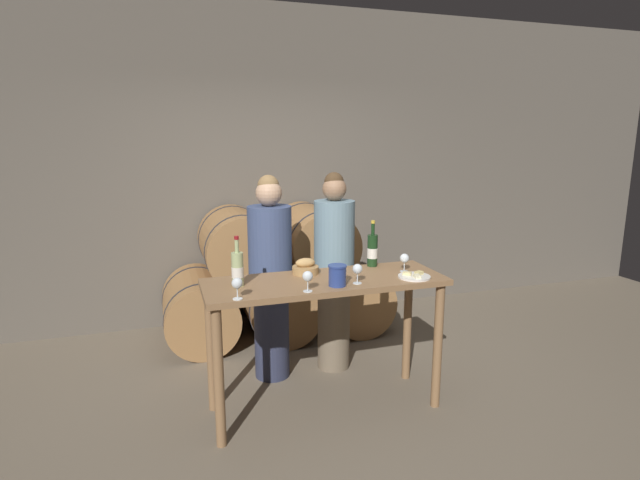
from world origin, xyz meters
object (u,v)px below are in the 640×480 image
at_px(person_left, 271,277).
at_px(blue_crock, 337,275).
at_px(wine_bottle_white, 238,269).
at_px(wine_glass_center, 357,270).
at_px(cheese_plate, 414,276).
at_px(wine_glass_right, 404,259).
at_px(wine_bottle_red, 372,250).
at_px(person_right, 334,271).
at_px(bread_basket, 305,268).
at_px(wine_glass_left, 308,277).
at_px(wine_glass_far_left, 237,284).
at_px(tasting_table, 325,301).

relative_size(person_left, blue_crock, 11.75).
xyz_separation_m(wine_bottle_white, wine_glass_center, (0.76, -0.19, -0.02)).
xyz_separation_m(cheese_plate, wine_glass_right, (0.01, 0.16, 0.08)).
distance_m(person_left, wine_bottle_white, 0.71).
distance_m(cheese_plate, wine_glass_right, 0.18).
relative_size(wine_bottle_red, blue_crock, 2.50).
relative_size(person_right, wine_bottle_white, 4.95).
bearing_deg(wine_bottle_white, blue_crock, -17.71).
relative_size(person_right, bread_basket, 8.69).
bearing_deg(wine_glass_left, wine_bottle_red, 35.30).
bearing_deg(wine_bottle_red, cheese_plate, -68.93).
bearing_deg(wine_glass_center, wine_bottle_red, 54.28).
height_order(person_left, cheese_plate, person_left).
height_order(wine_bottle_white, wine_glass_right, wine_bottle_white).
relative_size(blue_crock, bread_basket, 0.74).
bearing_deg(bread_basket, wine_glass_center, -52.74).
height_order(wine_glass_left, wine_glass_right, same).
xyz_separation_m(person_left, wine_glass_far_left, (-0.38, -0.84, 0.22)).
xyz_separation_m(blue_crock, wine_glass_far_left, (-0.66, -0.07, 0.02)).
relative_size(person_left, cheese_plate, 7.30).
distance_m(person_right, wine_glass_left, 0.98).
distance_m(wine_bottle_white, wine_glass_right, 1.19).
bearing_deg(person_right, tasting_table, -114.85).
height_order(person_left, person_right, person_right).
bearing_deg(wine_glass_right, wine_bottle_red, 124.91).
bearing_deg(bread_basket, person_left, 110.74).
relative_size(blue_crock, cheese_plate, 0.62).
relative_size(person_right, wine_glass_far_left, 12.31).
bearing_deg(wine_glass_center, bread_basket, 127.26).
distance_m(person_left, wine_glass_right, 1.06).
bearing_deg(cheese_plate, blue_crock, -178.80).
relative_size(cheese_plate, wine_glass_far_left, 1.68).
bearing_deg(cheese_plate, person_right, 112.65).
relative_size(person_left, wine_bottle_red, 4.70).
relative_size(person_right, wine_glass_right, 12.31).
bearing_deg(wine_glass_left, person_left, 93.93).
distance_m(wine_bottle_red, wine_glass_far_left, 1.18).
bearing_deg(wine_glass_far_left, person_left, 65.43).
bearing_deg(bread_basket, tasting_table, -63.72).
distance_m(tasting_table, wine_glass_left, 0.39).
bearing_deg(wine_glass_far_left, bread_basket, 37.44).
bearing_deg(wine_bottle_red, blue_crock, -136.97).
bearing_deg(wine_glass_left, wine_bottle_white, 147.11).
height_order(bread_basket, wine_glass_far_left, wine_glass_far_left).
bearing_deg(wine_glass_far_left, person_right, 42.70).
bearing_deg(person_right, wine_glass_center, -98.14).
height_order(tasting_table, wine_glass_right, wine_glass_right).
xyz_separation_m(person_right, blue_crock, (-0.25, -0.77, 0.20)).
height_order(tasting_table, wine_glass_left, wine_glass_left).
bearing_deg(wine_glass_far_left, tasting_table, 20.72).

